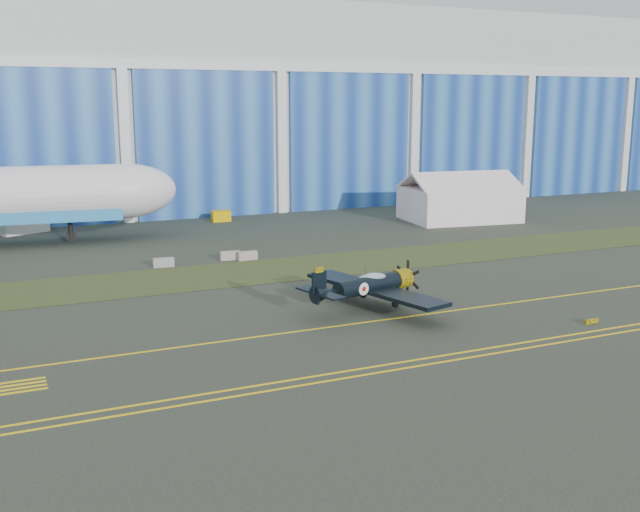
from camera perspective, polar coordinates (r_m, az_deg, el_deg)
name	(u,v)px	position (r m, az deg, el deg)	size (l,w,h in m)	color
ground	(249,316)	(56.45, -5.40, -4.59)	(260.00, 260.00, 0.00)	#32382E
grass_median	(200,277)	(69.43, -9.17, -1.59)	(260.00, 10.00, 0.02)	#475128
hangar	(98,107)	(124.37, -16.56, 10.81)	(220.00, 45.70, 30.00)	silver
taxiway_centreline	(273,335)	(51.94, -3.60, -6.00)	(200.00, 0.20, 0.02)	yellow
edge_line_near	(331,380)	(43.67, 0.88, -9.45)	(80.00, 0.20, 0.02)	yellow
edge_line_far	(324,375)	(44.52, 0.33, -9.03)	(80.00, 0.20, 0.02)	yellow
guard_board_right	(592,321)	(57.79, 19.99, -4.69)	(1.20, 0.15, 0.35)	yellow
warbird	(368,285)	(57.56, 3.69, -2.23)	(14.37, 16.07, 4.07)	black
tent	(460,196)	(103.12, 10.59, 4.54)	(15.60, 12.27, 6.69)	white
shipping_container	(24,223)	(98.41, -21.65, 2.33)	(5.64, 2.26, 2.45)	white
tug	(221,216)	(101.63, -7.56, 3.04)	(2.45, 1.53, 1.43)	#EEB500
gse_box	(469,199)	(119.96, 11.30, 4.29)	(2.90, 1.55, 1.74)	gray
barrier_a	(164,263)	(74.24, -11.83, -0.49)	(2.00, 0.60, 0.90)	gray
barrier_b	(230,256)	(76.50, -6.88, 0.03)	(2.00, 0.60, 0.90)	gray
barrier_c	(247,256)	(76.27, -5.55, 0.03)	(2.00, 0.60, 0.90)	gray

